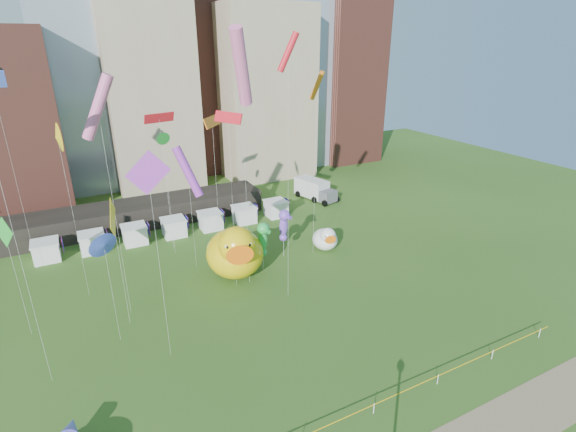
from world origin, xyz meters
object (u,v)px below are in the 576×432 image
seahorse_purple (284,223)px  box_truck (314,189)px  big_duck (235,251)px  seahorse_green (263,237)px  small_duck (326,239)px

seahorse_purple → box_truck: bearing=29.9°
big_duck → seahorse_green: (3.21, -0.19, 1.11)m
big_duck → small_duck: (12.13, 1.00, -1.53)m
big_duck → seahorse_purple: 7.08m
small_duck → seahorse_green: 9.38m
small_duck → big_duck: bearing=-159.8°
big_duck → box_truck: 27.09m
small_duck → seahorse_purple: 6.16m
big_duck → box_truck: big_duck is taller
seahorse_green → box_truck: seahorse_green is taller
seahorse_green → seahorse_purple: size_ratio=0.97×
big_duck → box_truck: size_ratio=1.18×
seahorse_green → seahorse_purple: seahorse_purple is taller
seahorse_green → seahorse_purple: bearing=16.3°
big_duck → small_duck: big_duck is taller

